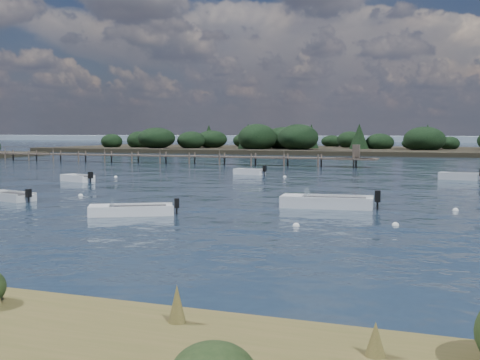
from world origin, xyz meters
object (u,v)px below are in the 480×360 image
at_px(dinghy_mid_white_a, 131,212).
at_px(tender_far_grey_b, 459,178).
at_px(dinghy_mid_grey, 9,198).
at_px(tender_far_white, 249,173).
at_px(tender_far_grey, 78,180).
at_px(dinghy_mid_white_b, 326,204).
at_px(jetty, 163,156).

bearing_deg(dinghy_mid_white_a, tender_far_grey_b, 62.41).
relative_size(dinghy_mid_grey, tender_far_white, 1.20).
relative_size(dinghy_mid_white_a, tender_far_grey, 1.23).
relative_size(dinghy_mid_white_b, tender_far_white, 1.62).
xyz_separation_m(tender_far_grey_b, jetty, (-37.34, 15.33, 0.81)).
bearing_deg(dinghy_mid_white_a, jetty, 115.80).
height_order(tender_far_white, tender_far_grey, tender_far_white).
distance_m(dinghy_mid_grey, jetty, 43.39).
bearing_deg(tender_far_grey_b, dinghy_mid_white_b, -106.28).
height_order(dinghy_mid_grey, jetty, jetty).
height_order(dinghy_mid_grey, tender_far_grey_b, tender_far_grey_b).
bearing_deg(tender_far_grey, tender_far_white, 49.29).
bearing_deg(dinghy_mid_grey, dinghy_mid_white_b, 9.54).
bearing_deg(tender_far_grey_b, dinghy_mid_white_a, -117.59).
xyz_separation_m(dinghy_mid_grey, tender_far_grey_b, (26.12, 26.57, 0.04)).
xyz_separation_m(dinghy_mid_white_a, tender_far_grey_b, (15.55, 29.75, 0.04)).
relative_size(dinghy_mid_white_a, tender_far_grey_b, 1.19).
height_order(tender_far_grey_b, jetty, jetty).
xyz_separation_m(dinghy_mid_white_b, tender_far_grey_b, (6.81, 23.33, 0.00)).
distance_m(dinghy_mid_grey, tender_far_grey, 13.96).
bearing_deg(dinghy_mid_grey, tender_far_grey_b, 45.49).
distance_m(tender_far_grey_b, jetty, 40.37).
bearing_deg(dinghy_mid_white_a, tender_far_white, 97.66).
xyz_separation_m(dinghy_mid_grey, dinghy_mid_white_a, (10.57, -3.18, -0.00)).
height_order(dinghy_mid_white_a, tender_far_grey, tender_far_grey).
height_order(dinghy_mid_white_a, jetty, jetty).
distance_m(tender_far_white, jetty, 23.89).
relative_size(dinghy_mid_white_b, tender_far_grey_b, 1.48).
xyz_separation_m(dinghy_mid_grey, tender_far_white, (6.64, 26.06, 0.02)).
relative_size(dinghy_mid_grey, tender_far_grey, 1.14).
bearing_deg(dinghy_mid_white_a, dinghy_mid_grey, 163.27).
height_order(tender_far_white, tender_far_grey_b, tender_far_grey_b).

